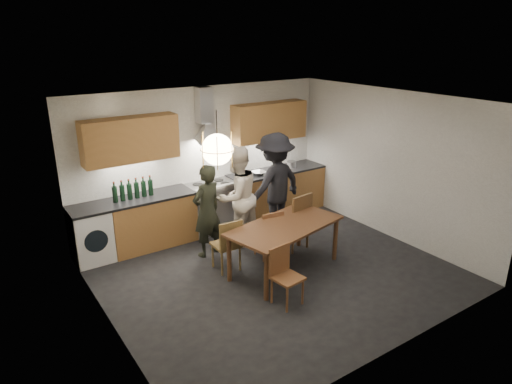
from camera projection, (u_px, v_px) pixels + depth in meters
ground at (274, 271)px, 7.05m from camera, size 5.00×5.00×0.00m
room_shell at (276, 165)px, 6.48m from camera, size 5.02×4.52×2.61m
counter_run at (213, 206)px, 8.43m from camera, size 5.00×0.62×0.90m
range_stove at (212, 207)px, 8.42m from camera, size 0.90×0.60×0.92m
wall_fixtures at (206, 129)px, 8.03m from camera, size 4.30×0.54×1.10m
pendant_lamp at (217, 150)px, 5.74m from camera, size 0.43×0.43×0.70m
dining_table at (285, 230)px, 6.88m from camera, size 1.95×1.26×0.76m
chair_back_left at (228, 242)px, 6.91m from camera, size 0.40×0.40×0.85m
chair_back_mid at (270, 231)px, 7.31m from camera, size 0.41×0.41×0.83m
chair_back_right at (297, 218)px, 7.59m from camera, size 0.51×0.51×0.99m
chair_front at (284, 271)px, 6.12m from camera, size 0.41×0.41×0.81m
person_left at (207, 211)px, 7.34m from camera, size 0.64×0.50×1.54m
person_mid at (237, 197)px, 7.67m from camera, size 0.96×0.82×1.74m
person_right at (275, 184)px, 8.11m from camera, size 1.30×0.87×1.86m
mixing_bowl at (259, 173)px, 8.75m from camera, size 0.27×0.27×0.06m
stock_pot at (292, 165)px, 9.18m from camera, size 0.23×0.23×0.13m
wine_bottles at (133, 189)px, 7.46m from camera, size 0.68×0.08×0.34m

